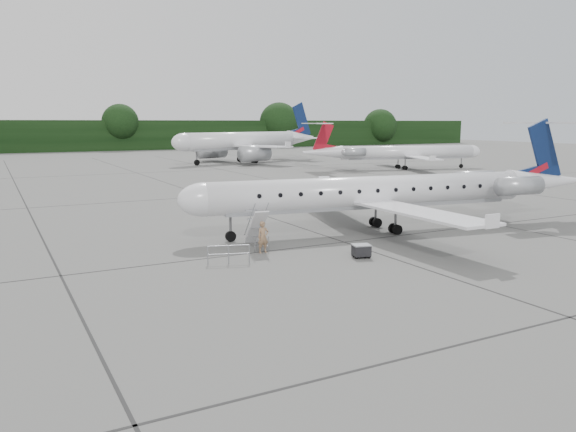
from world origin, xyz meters
TOP-DOWN VIEW (x-y plane):
  - ground at (0.00, 0.00)m, footprint 320.00×320.00m
  - treeline at (0.00, 130.00)m, footprint 260.00×4.00m
  - main_regional_jet at (0.12, 6.38)m, footprint 32.48×25.44m
  - airstair at (-9.11, 5.38)m, footprint 1.19×2.50m
  - passenger at (-9.30, 4.05)m, footprint 0.68×0.45m
  - safety_railing at (-12.04, 2.57)m, footprint 2.11×0.77m
  - baggage_cart at (-4.99, 0.42)m, footprint 1.09×0.97m
  - bg_narrowbody at (18.79, 72.23)m, footprint 36.38×30.25m
  - bg_regional_right at (36.64, 46.16)m, footprint 32.90×27.27m

SIDE VIEW (x-z plane):
  - ground at x=0.00m, z-range 0.00..0.00m
  - baggage_cart at x=-4.99m, z-range 0.00..0.81m
  - safety_railing at x=-12.04m, z-range 0.00..1.00m
  - passenger at x=-9.30m, z-range 0.00..1.85m
  - airstair at x=-9.11m, z-range 0.00..2.39m
  - bg_regional_right at x=36.64m, z-range 0.00..7.49m
  - main_regional_jet at x=0.12m, z-range 0.00..7.62m
  - treeline at x=0.00m, z-range 0.00..8.00m
  - bg_narrowbody at x=18.79m, z-range 0.00..11.29m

